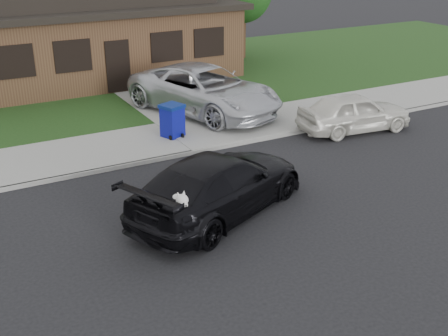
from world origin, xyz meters
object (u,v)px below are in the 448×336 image
minivan (204,90)px  recycling_bin (172,120)px  sedan (219,184)px  white_compact (354,112)px

minivan → recycling_bin: minivan is taller
sedan → minivan: minivan is taller
minivan → white_compact: 5.43m
recycling_bin → white_compact: bearing=-41.0°
sedan → white_compact: 7.58m
white_compact → recycling_bin: 6.18m
minivan → white_compact: bearing=-66.0°
minivan → recycling_bin: size_ratio=5.64×
minivan → white_compact: minivan is taller
sedan → recycling_bin: (1.11, 5.29, -0.09)m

